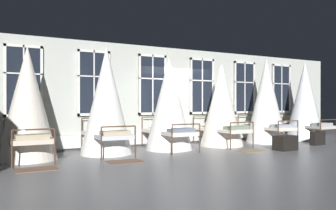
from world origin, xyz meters
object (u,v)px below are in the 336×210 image
(cot_second, at_px, (106,101))
(travel_trunk, at_px, (285,143))
(cot_sixth, at_px, (305,102))
(suitcase_dark, at_px, (318,138))
(cot_fourth, at_px, (221,105))
(cot_first, at_px, (27,104))
(cot_third, at_px, (169,104))
(cot_fifth, at_px, (266,101))

(cot_second, height_order, travel_trunk, cot_second)
(cot_sixth, distance_m, travel_trunk, 3.48)
(suitcase_dark, bearing_deg, cot_fourth, 149.66)
(cot_first, xyz_separation_m, cot_second, (1.94, 0.07, 0.07))
(cot_third, bearing_deg, cot_fifth, -89.25)
(cot_sixth, bearing_deg, cot_first, 89.45)
(cot_first, bearing_deg, cot_sixth, -91.45)
(cot_second, height_order, cot_sixth, cot_sixth)
(cot_second, bearing_deg, cot_fifth, -88.98)
(suitcase_dark, distance_m, travel_trunk, 1.92)
(cot_first, distance_m, cot_sixth, 9.46)
(cot_fourth, bearing_deg, travel_trunk, -151.35)
(cot_first, xyz_separation_m, cot_sixth, (9.46, 0.00, 0.09))
(cot_first, xyz_separation_m, cot_fourth, (5.71, 0.06, -0.03))
(cot_third, bearing_deg, suitcase_dark, -105.00)
(cot_second, bearing_deg, cot_fourth, -88.95)
(cot_fifth, bearing_deg, cot_sixth, -90.70)
(cot_fifth, bearing_deg, suitcase_dark, -144.31)
(cot_first, relative_size, cot_third, 1.01)
(cot_third, bearing_deg, cot_fourth, -89.12)
(suitcase_dark, bearing_deg, travel_trunk, -173.17)
(suitcase_dark, bearing_deg, cot_second, 163.53)
(cot_first, xyz_separation_m, travel_trunk, (6.64, -1.66, -1.10))
(cot_sixth, xyz_separation_m, travel_trunk, (-2.82, -1.66, -1.19))
(cot_fourth, relative_size, cot_sixth, 0.91)
(cot_second, distance_m, cot_fifth, 5.66)
(cot_second, height_order, suitcase_dark, cot_second)
(suitcase_dark, relative_size, travel_trunk, 0.90)
(suitcase_dark, bearing_deg, cot_first, 166.54)
(cot_third, xyz_separation_m, cot_fourth, (1.90, 0.00, -0.02))
(cot_fourth, height_order, travel_trunk, cot_fourth)
(cot_first, relative_size, cot_fourth, 1.02)
(cot_first, distance_m, cot_third, 3.81)
(travel_trunk, bearing_deg, suitcase_dark, 11.80)
(cot_first, height_order, travel_trunk, cot_first)
(travel_trunk, bearing_deg, cot_second, 159.79)
(cot_fourth, bearing_deg, cot_fifth, -89.96)
(cot_fifth, relative_size, suitcase_dark, 5.03)
(cot_second, distance_m, travel_trunk, 5.14)
(cot_first, height_order, cot_sixth, cot_sixth)
(cot_fourth, xyz_separation_m, travel_trunk, (0.94, -1.73, -1.07))
(cot_first, xyz_separation_m, cot_fifth, (7.61, 0.06, 0.10))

